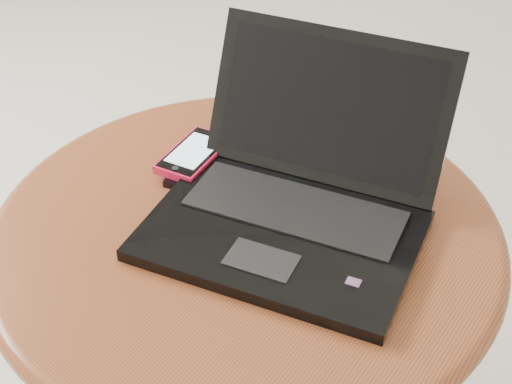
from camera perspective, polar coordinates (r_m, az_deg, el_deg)
The scene contains 4 objects.
table at distance 1.04m, azimuth -0.73°, elevation -7.10°, with size 0.66×0.66×0.53m.
laptop at distance 0.95m, azimuth 2.98°, elevation -0.33°, with size 0.37×0.37×0.20m.
phone_black at distance 1.06m, azimuth -4.26°, elevation 1.91°, with size 0.08×0.12×0.01m.
phone_pink at distance 1.06m, azimuth -4.69°, elevation 2.85°, with size 0.07×0.12×0.01m.
Camera 1 is at (0.36, -0.70, 1.14)m, focal length 53.02 mm.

